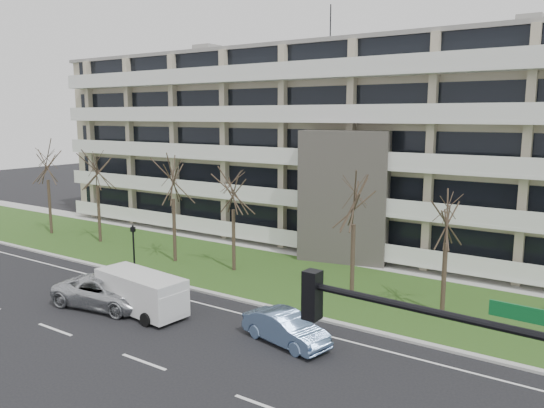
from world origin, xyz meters
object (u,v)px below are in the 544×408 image
Objects in this scene: silver_pickup at (106,292)px; white_van at (142,290)px; blue_sedan at (286,328)px; pedestrian_signal at (133,241)px.

white_van is at bearing -89.33° from silver_pickup.
blue_sedan is (10.33, 1.37, -0.10)m from silver_pickup.
blue_sedan is 1.45× the size of pedestrian_signal.
pedestrian_signal reaches higher than blue_sedan.
silver_pickup is 10.42m from blue_sedan.
white_van is (-8.06, -0.97, 0.52)m from blue_sedan.
silver_pickup is at bearing -164.05° from white_van.
pedestrian_signal is at bearing 146.78° from white_van.
pedestrian_signal reaches higher than silver_pickup.
silver_pickup is 2.34m from white_van.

